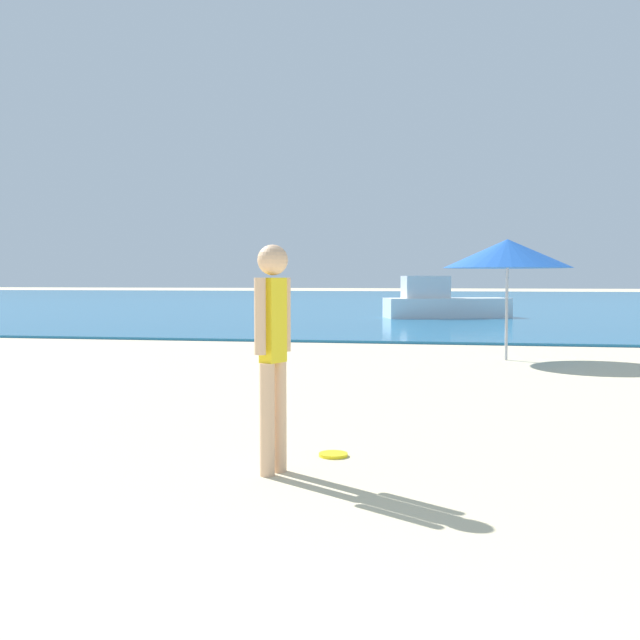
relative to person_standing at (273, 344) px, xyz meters
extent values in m
cube|color=#1E6B9E|center=(0.09, 40.73, -0.90)|extent=(160.00, 60.00, 0.06)
cylinder|color=#DDAD84|center=(-0.03, -0.07, -0.53)|extent=(0.11, 0.11, 0.80)
cylinder|color=#DDAD84|center=(0.03, 0.07, -0.53)|extent=(0.11, 0.11, 0.80)
cube|color=yellow|center=(0.00, 0.00, 0.17)|extent=(0.18, 0.21, 0.60)
sphere|color=#DDAD84|center=(0.00, 0.00, 0.60)|extent=(0.22, 0.22, 0.22)
cylinder|color=#DDAD84|center=(-0.06, -0.14, 0.21)|extent=(0.08, 0.08, 0.53)
cylinder|color=#DDAD84|center=(0.06, 0.14, 0.21)|extent=(0.08, 0.08, 0.53)
cylinder|color=yellow|center=(0.34, 0.59, -0.92)|extent=(0.23, 0.23, 0.03)
cube|color=white|center=(1.03, 20.47, -0.54)|extent=(4.33, 2.50, 0.66)
cube|color=silver|center=(0.32, 20.25, 0.16)|extent=(1.69, 1.33, 0.74)
cylinder|color=#B7B7BC|center=(2.14, 7.93, 0.09)|extent=(0.05, 0.05, 2.03)
cone|color=blue|center=(2.14, 7.93, 0.88)|extent=(2.16, 2.16, 0.49)
camera|label=1|loc=(1.26, -5.17, 0.47)|focal=42.26mm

